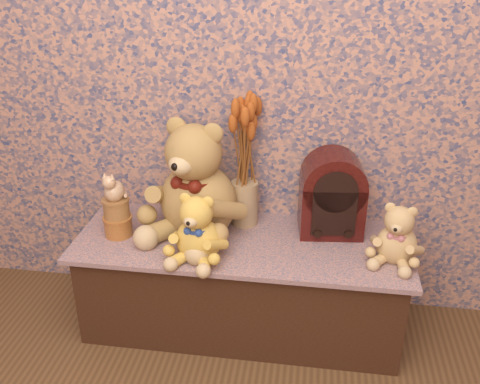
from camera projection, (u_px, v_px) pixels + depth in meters
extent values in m
cube|color=#3A4876|center=(251.00, 8.00, 2.03)|extent=(3.00, 0.10, 2.60)
cube|color=#3A4F78|center=(242.00, 283.00, 2.28)|extent=(1.35, 0.51, 0.43)
cylinder|color=tan|center=(245.00, 203.00, 2.28)|extent=(0.13, 0.13, 0.19)
cylinder|color=gold|center=(118.00, 226.00, 2.21)|extent=(0.12, 0.12, 0.08)
cylinder|color=tan|center=(116.00, 208.00, 2.17)|extent=(0.13, 0.13, 0.08)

